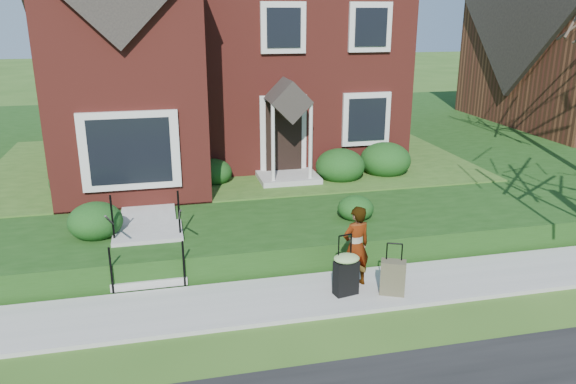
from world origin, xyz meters
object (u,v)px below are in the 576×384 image
object	(u,v)px
front_steps	(148,248)
suitcase_black	(346,272)
suitcase_olive	(393,277)
woman	(356,246)

from	to	relation	value
front_steps	suitcase_black	bearing A→B (deg)	-29.71
suitcase_olive	front_steps	bearing A→B (deg)	177.52
front_steps	woman	xyz separation A→B (m)	(3.77, -1.69, 0.39)
front_steps	woman	bearing A→B (deg)	-24.07
front_steps	suitcase_black	xyz separation A→B (m)	(3.49, -1.99, 0.05)
front_steps	suitcase_black	distance (m)	4.02
front_steps	suitcase_olive	bearing A→B (deg)	-26.68
front_steps	suitcase_black	world-z (taller)	front_steps
suitcase_olive	woman	bearing A→B (deg)	162.68
suitcase_black	suitcase_olive	xyz separation A→B (m)	(0.83, -0.18, -0.12)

